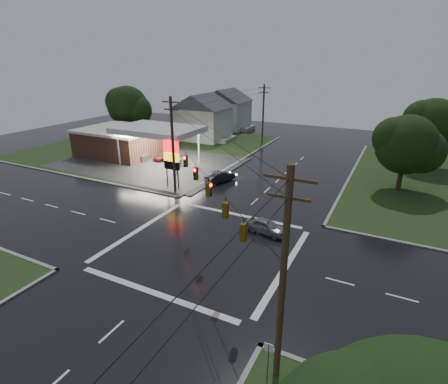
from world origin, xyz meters
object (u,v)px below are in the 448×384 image
at_px(house_near, 203,116).
at_px(tree_ne_near, 408,145).
at_px(gas_station, 126,140).
at_px(utility_pole_n, 263,113).
at_px(house_far, 226,108).
at_px(car_crossing, 267,226).
at_px(tree_nw_behind, 128,106).
at_px(utility_pole_nw, 173,145).
at_px(tree_ne_far, 434,125).
at_px(utility_pole_se, 283,278).
at_px(car_north, 220,177).
at_px(pylon_sign, 171,156).
at_px(car_pump, 166,156).

relative_size(house_near, tree_ne_near, 1.23).
distance_m(gas_station, utility_pole_n, 24.60).
distance_m(house_near, house_far, 12.04).
relative_size(house_far, car_crossing, 2.91).
bearing_deg(tree_nw_behind, utility_pole_nw, -40.10).
relative_size(tree_nw_behind, tree_ne_far, 1.02).
bearing_deg(utility_pole_se, house_far, 118.68).
xyz_separation_m(tree_ne_far, car_north, (-23.62, -18.81, -5.50)).
xyz_separation_m(pylon_sign, tree_ne_near, (24.64, 11.49, 1.55)).
xyz_separation_m(utility_pole_n, house_far, (-12.45, 10.00, -1.06)).
distance_m(house_near, tree_ne_far, 38.19).
height_order(gas_station, utility_pole_n, utility_pole_n).
relative_size(utility_pole_nw, tree_ne_far, 1.12).
bearing_deg(utility_pole_nw, utility_pole_se, -45.00).
relative_size(utility_pole_se, utility_pole_n, 1.05).
bearing_deg(car_pump, utility_pole_nw, -31.73).
bearing_deg(tree_ne_far, car_north, -141.46).
bearing_deg(utility_pole_se, house_near, 123.79).
bearing_deg(tree_nw_behind, car_pump, -32.33).
xyz_separation_m(tree_ne_near, car_pump, (-32.74, -1.65, -4.93)).
bearing_deg(utility_pole_se, tree_ne_far, 80.02).
relative_size(house_far, car_pump, 2.52).
bearing_deg(utility_pole_nw, car_pump, 129.99).
bearing_deg(tree_ne_near, gas_station, -176.70).
distance_m(utility_pole_se, tree_ne_far, 44.16).
distance_m(gas_station, pylon_sign, 17.81).
distance_m(pylon_sign, car_north, 7.02).
relative_size(utility_pole_nw, car_north, 2.66).
distance_m(tree_nw_behind, car_crossing, 45.66).
height_order(tree_ne_far, car_north, tree_ne_far).
height_order(tree_ne_near, car_north, tree_ne_near).
bearing_deg(house_far, tree_nw_behind, -123.44).
bearing_deg(pylon_sign, car_crossing, -22.39).
relative_size(utility_pole_se, tree_nw_behind, 1.10).
height_order(tree_nw_behind, tree_ne_far, tree_nw_behind).
height_order(utility_pole_n, tree_ne_far, utility_pole_n).
xyz_separation_m(house_far, tree_ne_near, (36.09, -26.01, 1.16)).
distance_m(car_north, car_crossing, 14.67).
bearing_deg(tree_ne_far, utility_pole_n, 171.45).
bearing_deg(car_pump, house_near, 116.84).
relative_size(house_far, tree_nw_behind, 1.10).
height_order(gas_station, tree_ne_far, tree_ne_far).
distance_m(gas_station, house_far, 28.61).
distance_m(utility_pole_nw, house_near, 28.90).
height_order(pylon_sign, tree_nw_behind, tree_nw_behind).
xyz_separation_m(pylon_sign, tree_ne_far, (27.65, 23.49, 2.17)).
xyz_separation_m(gas_station, utility_pole_n, (16.18, 18.30, 2.92)).
bearing_deg(car_north, tree_nw_behind, -6.72).
xyz_separation_m(tree_ne_near, car_north, (-20.61, -6.81, -4.88)).
distance_m(utility_pole_n, car_pump, 20.44).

